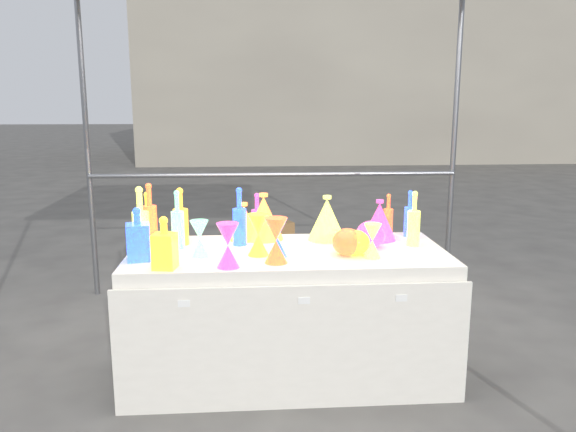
{
  "coord_description": "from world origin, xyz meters",
  "views": [
    {
      "loc": [
        -0.22,
        -3.1,
        1.58
      ],
      "look_at": [
        0.0,
        0.0,
        0.95
      ],
      "focal_mm": 35.0,
      "sensor_mm": 36.0,
      "label": 1
    }
  ],
  "objects": [
    {
      "name": "globe_1",
      "position": [
        0.33,
        -0.1,
        0.81
      ],
      "size": [
        0.21,
        0.21,
        0.13
      ],
      "primitive_type": null,
      "rotation": [
        0.0,
        0.0,
        0.41
      ],
      "color": "#135E77",
      "rests_on": "display_table"
    },
    {
      "name": "display_table",
      "position": [
        0.0,
        -0.01,
        0.37
      ],
      "size": [
        1.84,
        0.83,
        0.75
      ],
      "color": "white",
      "rests_on": "ground"
    },
    {
      "name": "hourglass_1",
      "position": [
        -0.33,
        -0.32,
        0.87
      ],
      "size": [
        0.13,
        0.13,
        0.23
      ],
      "primitive_type": null,
      "rotation": [
        0.0,
        0.0,
        -0.17
      ],
      "color": "#1A5A98",
      "rests_on": "display_table"
    },
    {
      "name": "ground",
      "position": [
        0.0,
        0.0,
        0.0
      ],
      "size": [
        80.0,
        80.0,
        0.0
      ],
      "primitive_type": "plane",
      "color": "slate",
      "rests_on": "ground"
    },
    {
      "name": "bottle_6",
      "position": [
        -0.62,
        0.18,
        0.92
      ],
      "size": [
        0.11,
        0.11,
        0.34
      ],
      "primitive_type": null,
      "rotation": [
        0.0,
        0.0,
        0.3
      ],
      "color": "red",
      "rests_on": "display_table"
    },
    {
      "name": "globe_3",
      "position": [
        0.49,
        0.03,
        0.82
      ],
      "size": [
        0.2,
        0.2,
        0.14
      ],
      "primitive_type": null,
      "rotation": [
        0.0,
        0.0,
        0.15
      ],
      "color": "#1A5A98",
      "rests_on": "display_table"
    },
    {
      "name": "cardboard_box_flat",
      "position": [
        0.25,
        2.24,
        0.03
      ],
      "size": [
        0.71,
        0.58,
        0.05
      ],
      "primitive_type": "cube",
      "rotation": [
        0.0,
        0.0,
        0.23
      ],
      "color": "olive",
      "rests_on": "ground"
    },
    {
      "name": "decanter_0",
      "position": [
        -0.65,
        -0.31,
        0.89
      ],
      "size": [
        0.13,
        0.13,
        0.27
      ],
      "primitive_type": null,
      "rotation": [
        0.0,
        0.0,
        -0.18
      ],
      "color": "red",
      "rests_on": "display_table"
    },
    {
      "name": "bottle_3",
      "position": [
        -0.17,
        0.31,
        0.89
      ],
      "size": [
        0.09,
        0.09,
        0.28
      ],
      "primitive_type": null,
      "rotation": [
        0.0,
        0.0,
        -0.35
      ],
      "color": "#1A5A98",
      "rests_on": "display_table"
    },
    {
      "name": "bottle_5",
      "position": [
        -0.63,
        0.09,
        0.92
      ],
      "size": [
        0.1,
        0.1,
        0.34
      ],
      "primitive_type": null,
      "rotation": [
        0.0,
        0.0,
        -0.42
      ],
      "color": "#B12362",
      "rests_on": "display_table"
    },
    {
      "name": "decanter_2",
      "position": [
        -0.81,
        -0.15,
        0.89
      ],
      "size": [
        0.14,
        0.14,
        0.29
      ],
      "primitive_type": null,
      "rotation": [
        0.0,
        0.0,
        0.19
      ],
      "color": "#1B945A",
      "rests_on": "display_table"
    },
    {
      "name": "lampshade_3",
      "position": [
        0.26,
        0.23,
        0.89
      ],
      "size": [
        0.31,
        0.31,
        0.28
      ],
      "primitive_type": null,
      "rotation": [
        0.0,
        0.0,
        -0.39
      ],
      "color": "#135E77",
      "rests_on": "display_table"
    },
    {
      "name": "hourglass_0",
      "position": [
        -0.08,
        -0.25,
        0.87
      ],
      "size": [
        0.13,
        0.13,
        0.24
      ],
      "primitive_type": null,
      "rotation": [
        0.0,
        0.0,
        -0.12
      ],
      "color": "orange",
      "rests_on": "display_table"
    },
    {
      "name": "hourglass_3",
      "position": [
        -0.49,
        -0.1,
        0.85
      ],
      "size": [
        0.13,
        0.13,
        0.2
      ],
      "primitive_type": null,
      "rotation": [
        0.0,
        0.0,
        0.27
      ],
      "color": "#B12362",
      "rests_on": "display_table"
    },
    {
      "name": "hourglass_4",
      "position": [
        -0.17,
        -0.09,
        0.87
      ],
      "size": [
        0.12,
        0.12,
        0.23
      ],
      "primitive_type": null,
      "rotation": [
        0.0,
        0.0,
        -0.03
      ],
      "color": "red",
      "rests_on": "display_table"
    },
    {
      "name": "bottle_10",
      "position": [
        0.8,
        0.24,
        0.88
      ],
      "size": [
        0.07,
        0.07,
        0.27
      ],
      "primitive_type": null,
      "rotation": [
        0.0,
        0.0,
        -0.22
      ],
      "color": "#1A5A98",
      "rests_on": "display_table"
    },
    {
      "name": "hourglass_5",
      "position": [
        -0.07,
        -0.13,
        0.86
      ],
      "size": [
        0.13,
        0.13,
        0.21
      ],
      "primitive_type": null,
      "rotation": [
        0.0,
        0.0,
        -0.21
      ],
      "color": "#1B945A",
      "rests_on": "display_table"
    },
    {
      "name": "bottle_2",
      "position": [
        -0.8,
        0.18,
        0.94
      ],
      "size": [
        0.09,
        0.09,
        0.37
      ],
      "primitive_type": null,
      "rotation": [
        0.0,
        0.0,
        0.18
      ],
      "color": "orange",
      "rests_on": "display_table"
    },
    {
      "name": "bottle_8",
      "position": [
        0.78,
        0.28,
        0.9
      ],
      "size": [
        0.08,
        0.08,
        0.29
      ],
      "primitive_type": null,
      "rotation": [
        0.0,
        0.0,
        0.17
      ],
      "color": "#1B945A",
      "rests_on": "display_table"
    },
    {
      "name": "bottle_7",
      "position": [
        -0.28,
        0.14,
        0.92
      ],
      "size": [
        0.1,
        0.1,
        0.35
      ],
      "primitive_type": null,
      "rotation": [
        0.0,
        0.0,
        -0.32
      ],
      "color": "#1B945A",
      "rests_on": "display_table"
    },
    {
      "name": "background_building",
      "position": [
        4.0,
        14.0,
        3.0
      ],
      "size": [
        14.0,
        6.0,
        6.0
      ],
      "primitive_type": "cube",
      "color": "#AFA792",
      "rests_on": "ground"
    },
    {
      "name": "hourglass_2",
      "position": [
        0.45,
        -0.19,
        0.84
      ],
      "size": [
        0.12,
        0.12,
        0.19
      ],
      "primitive_type": null,
      "rotation": [
        0.0,
        0.0,
        0.3
      ],
      "color": "#135E77",
      "rests_on": "display_table"
    },
    {
      "name": "bottle_11",
      "position": [
        0.74,
        0.06,
        0.91
      ],
      "size": [
        0.1,
        0.1,
        0.33
      ],
      "primitive_type": null,
      "rotation": [
        0.0,
        0.0,
        -0.44
      ],
      "color": "#135E77",
      "rests_on": "display_table"
    },
    {
      "name": "lampshade_0",
      "position": [
        -0.25,
        0.28,
        0.87
      ],
      "size": [
        0.21,
        0.21,
        0.23
      ],
      "primitive_type": null,
      "rotation": [
        0.0,
        0.0,
        -0.11
      ],
      "color": "#FFFA35",
      "rests_on": "display_table"
    },
    {
      "name": "bottle_4",
      "position": [
        -0.82,
        -0.03,
        0.94
      ],
      "size": [
        0.11,
        0.11,
        0.38
      ],
      "primitive_type": null,
      "rotation": [
        0.0,
        0.0,
        0.22
      ],
      "color": "#135E77",
      "rests_on": "display_table"
    },
    {
      "name": "lampshade_2",
      "position": [
        0.58,
        0.21,
        0.88
      ],
      "size": [
        0.25,
        0.25,
        0.25
      ],
      "primitive_type": null,
      "rotation": [
        0.0,
        0.0,
        0.24
      ],
      "color": "#1A5A98",
      "rests_on": "display_table"
    },
    {
      "name": "globe_2",
      "position": [
        0.32,
        -0.13,
        0.82
      ],
      "size": [
        0.2,
        0.2,
        0.13
      ],
      "primitive_type": null,
      "rotation": [
        0.0,
        0.0,
        -0.19
      ],
      "color": "orange",
      "rests_on": "display_table"
    },
    {
      "name": "bottle_9",
      "position": [
        0.66,
        0.32,
        0.88
      ],
      "size": [
        0.07,
        0.07,
        0.27
      ],
      "primitive_type": null,
      "rotation": [
        0.0,
        0.0,
        -0.29
      ],
      "color": "orange",
      "rests_on": "display_table"
    },
    {
      "name": "lampshade_1",
      "position": [
        -0.13,
        0.28,
        0.89
      ],
      "size": [
        0.3,
        0.3,
        0.29
      ],
      "primitive_type": null,
      "rotation": [
        0.0,
        0.0,
        0.25
      ],
      "color": "#FFFA35",
      "rests_on": "display_table"
    },
    {
      "name": "globe_0",
      "position": [
        0.37,
        -0.13,
        0.81
      ],
      "size": [
        0.17,
        0.17,
        0.12
      ],
      "primitive_type": null,
      "rotation": [
        0.0,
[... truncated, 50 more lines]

